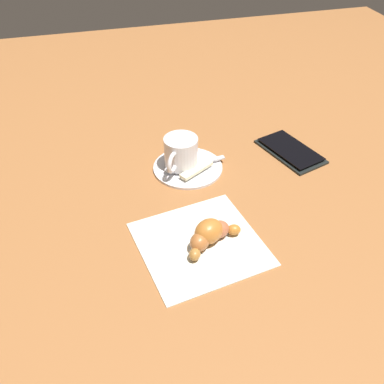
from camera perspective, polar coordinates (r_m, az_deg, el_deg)
name	(u,v)px	position (r m, az deg, el deg)	size (l,w,h in m)	color
ground_plane	(200,197)	(0.76, 1.10, -0.66)	(1.80, 1.80, 0.00)	#985E32
saucer	(186,167)	(0.82, -0.86, 3.34)	(0.13, 0.13, 0.01)	silver
espresso_cup	(181,152)	(0.80, -1.51, 5.26)	(0.08, 0.07, 0.06)	silver
teaspoon	(185,166)	(0.81, -0.97, 3.42)	(0.03, 0.12, 0.01)	silver
sugar_packet	(196,170)	(0.80, 0.58, 2.97)	(0.07, 0.02, 0.01)	beige
napkin	(200,243)	(0.68, 1.06, -6.79)	(0.18, 0.18, 0.00)	silver
croissant	(210,234)	(0.66, 2.38, -5.53)	(0.07, 0.10, 0.04)	#B87029
cell_phone	(290,151)	(0.89, 12.84, 5.34)	(0.15, 0.11, 0.01)	black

